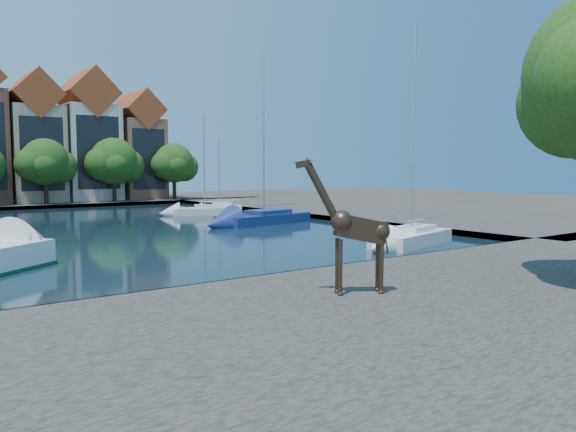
{
  "coord_description": "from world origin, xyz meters",
  "views": [
    {
      "loc": [
        -13.5,
        -18.24,
        4.73
      ],
      "look_at": [
        -1.66,
        -2.0,
        2.97
      ],
      "focal_mm": 35.0,
      "sensor_mm": 36.0,
      "label": 1
    }
  ],
  "objects": [
    {
      "name": "giraffe_statue",
      "position": [
        -0.82,
        -4.56,
        2.7
      ],
      "size": [
        2.95,
        1.66,
        4.48
      ],
      "color": "#35281A",
      "rests_on": "near_quay"
    },
    {
      "name": "far_tree_east",
      "position": [
        10.11,
        50.49,
        5.24
      ],
      "size": [
        7.54,
        5.8,
        7.84
      ],
      "color": "#332114",
      "rests_on": "far_quay"
    },
    {
      "name": "townhouse_east_inner",
      "position": [
        2.0,
        55.99,
        7.73
      ],
      "size": [
        5.94,
        9.18,
        15.79
      ],
      "color": "tan",
      "rests_on": "far_quay"
    },
    {
      "name": "right_quay",
      "position": [
        25.0,
        24.0,
        0.25
      ],
      "size": [
        14.0,
        52.0,
        0.5
      ],
      "primitive_type": "cube",
      "color": "#4D4942",
      "rests_on": "ground"
    },
    {
      "name": "townhouse_east_mid",
      "position": [
        8.5,
        55.99,
        8.1
      ],
      "size": [
        6.43,
        9.18,
        16.65
      ],
      "color": "beige",
      "rests_on": "far_quay"
    },
    {
      "name": "sailboat_right_a",
      "position": [
        12.0,
        4.23,
        0.72
      ],
      "size": [
        6.85,
        3.85,
        12.93
      ],
      "color": "white",
      "rests_on": "water_basin"
    },
    {
      "name": "far_quay",
      "position": [
        0.0,
        56.0,
        0.25
      ],
      "size": [
        60.0,
        16.0,
        0.5
      ],
      "primitive_type": "cube",
      "color": "#4D4942",
      "rests_on": "ground"
    },
    {
      "name": "ground",
      "position": [
        0.0,
        0.0,
        0.0
      ],
      "size": [
        160.0,
        160.0,
        0.0
      ],
      "primitive_type": "plane",
      "color": "#38332B",
      "rests_on": "ground"
    },
    {
      "name": "sailboat_right_b",
      "position": [
        12.0,
        20.1,
        0.69
      ],
      "size": [
        8.68,
        4.37,
        13.65
      ],
      "color": "navy",
      "rests_on": "water_basin"
    },
    {
      "name": "far_tree_far_east",
      "position": [
        18.09,
        50.49,
        5.08
      ],
      "size": [
        6.76,
        5.2,
        7.36
      ],
      "color": "#332114",
      "rests_on": "far_quay"
    },
    {
      "name": "sailboat_right_c",
      "position": [
        12.0,
        30.51,
        0.62
      ],
      "size": [
        6.43,
        4.05,
        9.68
      ],
      "color": "silver",
      "rests_on": "water_basin"
    },
    {
      "name": "far_tree_mid_east",
      "position": [
        2.1,
        50.49,
        5.13
      ],
      "size": [
        7.02,
        5.4,
        7.52
      ],
      "color": "#332114",
      "rests_on": "far_quay"
    },
    {
      "name": "near_quay",
      "position": [
        0.0,
        -7.0,
        0.25
      ],
      "size": [
        50.0,
        14.0,
        0.5
      ],
      "primitive_type": "cube",
      "color": "#4D4942",
      "rests_on": "ground"
    },
    {
      "name": "townhouse_east_end",
      "position": [
        15.0,
        55.99,
        7.11
      ],
      "size": [
        5.44,
        9.18,
        14.43
      ],
      "color": "brown",
      "rests_on": "far_quay"
    },
    {
      "name": "water_basin",
      "position": [
        0.0,
        24.0,
        0.04
      ],
      "size": [
        38.0,
        50.0,
        0.08
      ],
      "primitive_type": "cube",
      "color": "black",
      "rests_on": "ground"
    },
    {
      "name": "sailboat_right_d",
      "position": [
        15.0,
        32.98,
        0.59
      ],
      "size": [
        4.69,
        2.92,
        7.38
      ],
      "color": "white",
      "rests_on": "water_basin"
    }
  ]
}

